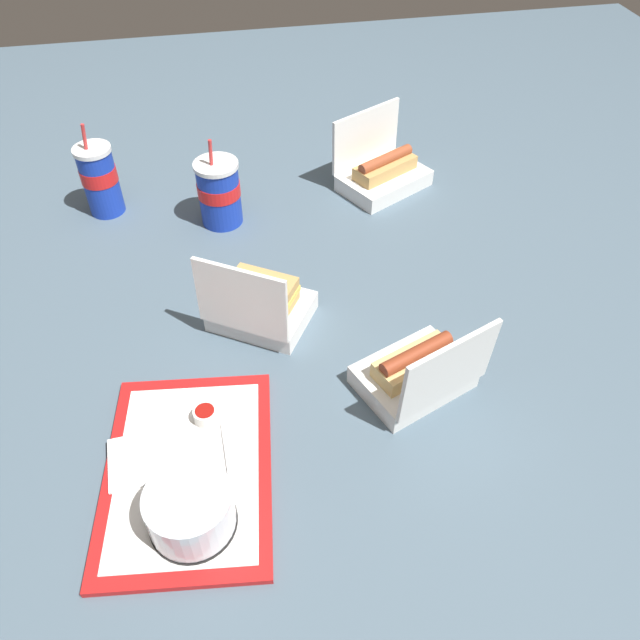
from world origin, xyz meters
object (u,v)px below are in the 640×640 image
at_px(clamshell_sandwich_center, 259,305).
at_px(cake_container, 190,511).
at_px(clamshell_hotdog_right, 382,172).
at_px(soda_cup_back, 219,192).
at_px(plastic_fork, 228,452).
at_px(clamshell_hotdog_front, 418,372).
at_px(food_tray, 188,471).
at_px(ketchup_cup, 205,415).
at_px(soda_cup_left, 100,179).

bearing_deg(clamshell_sandwich_center, cake_container, -19.97).
relative_size(cake_container, clamshell_hotdog_right, 0.50).
distance_m(clamshell_sandwich_center, soda_cup_back, 0.36).
xyz_separation_m(cake_container, plastic_fork, (-0.11, 0.06, -0.03)).
relative_size(cake_container, clamshell_hotdog_front, 0.55).
relative_size(food_tray, cake_container, 3.11).
bearing_deg(food_tray, clamshell_hotdog_front, 103.74).
xyz_separation_m(clamshell_hotdog_front, clamshell_sandwich_center, (-0.22, -0.25, 0.00)).
relative_size(ketchup_cup, soda_cup_back, 0.19).
xyz_separation_m(plastic_fork, clamshell_hotdog_right, (-0.73, 0.45, 0.03)).
relative_size(cake_container, plastic_fork, 1.17).
relative_size(clamshell_hotdog_right, soda_cup_back, 1.19).
xyz_separation_m(ketchup_cup, plastic_fork, (0.07, 0.03, -0.01)).
bearing_deg(clamshell_hotdog_right, clamshell_sandwich_center, -40.11).
bearing_deg(food_tray, plastic_fork, 104.20).
distance_m(clamshell_hotdog_right, soda_cup_back, 0.41).
height_order(plastic_fork, soda_cup_left, soda_cup_left).
bearing_deg(plastic_fork, clamshell_hotdog_right, 146.54).
distance_m(clamshell_hotdog_front, clamshell_sandwich_center, 0.33).
distance_m(clamshell_hotdog_front, soda_cup_back, 0.64).
xyz_separation_m(ketchup_cup, soda_cup_back, (-0.58, 0.07, 0.05)).
relative_size(cake_container, soda_cup_back, 0.60).
distance_m(cake_container, clamshell_hotdog_front, 0.44).
bearing_deg(plastic_fork, clamshell_sandwich_center, 161.65).
relative_size(clamshell_hotdog_front, clamshell_hotdog_right, 0.91).
bearing_deg(clamshell_sandwich_center, food_tray, -26.00).
height_order(clamshell_hotdog_front, soda_cup_back, soda_cup_back).
bearing_deg(plastic_fork, ketchup_cup, -158.89).
distance_m(cake_container, ketchup_cup, 0.19).
bearing_deg(clamshell_hotdog_front, plastic_fork, -76.34).
relative_size(clamshell_hotdog_front, soda_cup_left, 1.02).
relative_size(clamshell_hotdog_right, soda_cup_left, 1.12).
relative_size(ketchup_cup, clamshell_hotdog_right, 0.16).
height_order(clamshell_sandwich_center, soda_cup_back, soda_cup_back).
bearing_deg(cake_container, food_tray, -176.82).
bearing_deg(cake_container, plastic_fork, 151.45).
xyz_separation_m(clamshell_hotdog_right, soda_cup_left, (-0.02, -0.67, 0.05)).
bearing_deg(soda_cup_left, clamshell_hotdog_right, 88.15).
xyz_separation_m(ketchup_cup, clamshell_sandwich_center, (-0.23, 0.12, 0.02)).
bearing_deg(soda_cup_back, clamshell_sandwich_center, 7.40).
distance_m(clamshell_hotdog_front, clamshell_hotdog_right, 0.65).
distance_m(cake_container, soda_cup_back, 0.77).
bearing_deg(soda_cup_back, ketchup_cup, -7.28).
xyz_separation_m(cake_container, soda_cup_left, (-0.86, -0.16, 0.04)).
height_order(cake_container, clamshell_hotdog_front, clamshell_hotdog_front).
xyz_separation_m(food_tray, ketchup_cup, (-0.09, 0.03, 0.02)).
bearing_deg(clamshell_hotdog_right, cake_container, -31.25).
height_order(clamshell_hotdog_front, clamshell_hotdog_right, clamshell_hotdog_right).
xyz_separation_m(ketchup_cup, soda_cup_left, (-0.68, -0.19, 0.06)).
bearing_deg(plastic_fork, soda_cup_back, 174.36).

